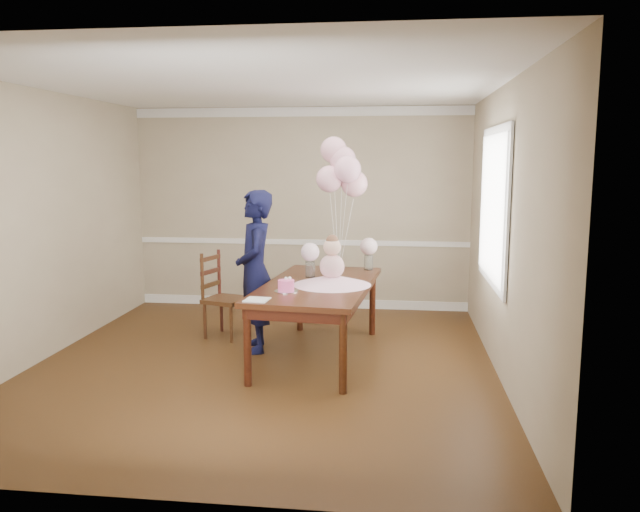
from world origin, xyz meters
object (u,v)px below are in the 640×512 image
(dining_table_top, at_px, (318,286))
(birthday_cake, at_px, (286,285))
(woman, at_px, (255,271))
(dining_chair_seat, at_px, (226,300))

(dining_table_top, xyz_separation_m, birthday_cake, (-0.25, -0.44, 0.09))
(dining_table_top, xyz_separation_m, woman, (-0.68, 0.16, 0.10))
(birthday_cake, bearing_deg, woman, 125.75)
(birthday_cake, height_order, dining_chair_seat, birthday_cake)
(dining_chair_seat, relative_size, woman, 0.25)
(dining_table_top, bearing_deg, woman, 172.21)
(birthday_cake, distance_m, woman, 0.74)
(dining_table_top, relative_size, dining_chair_seat, 4.89)
(birthday_cake, bearing_deg, dining_chair_seat, 130.17)
(dining_table_top, height_order, birthday_cake, birthday_cake)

